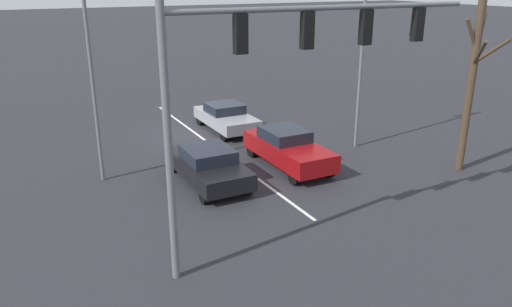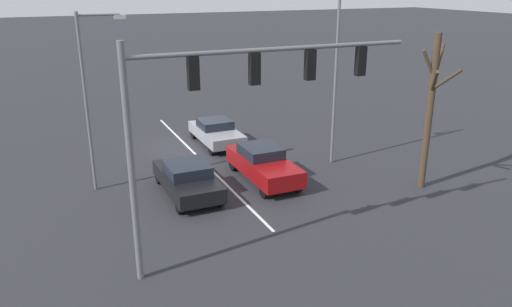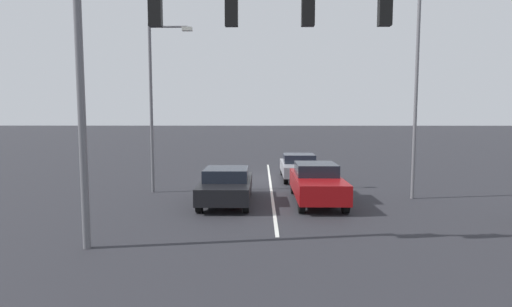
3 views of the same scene
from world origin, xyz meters
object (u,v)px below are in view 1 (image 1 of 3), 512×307
(car_maroon_leftlane_front, at_px, (288,148))
(car_gray_leftlane_second, at_px, (226,117))
(street_lamp_right_shoulder, at_px, (97,67))
(street_lamp_left_shoulder, at_px, (359,35))
(bare_tree_near, at_px, (472,82))
(traffic_signal_gantry, at_px, (281,63))
(car_black_midlane_front, at_px, (208,165))

(car_maroon_leftlane_front, relative_size, car_gray_leftlane_second, 1.09)
(car_maroon_leftlane_front, height_order, car_gray_leftlane_second, car_maroon_leftlane_front)
(street_lamp_right_shoulder, relative_size, street_lamp_left_shoulder, 0.84)
(bare_tree_near, bearing_deg, traffic_signal_gantry, 12.07)
(traffic_signal_gantry, bearing_deg, car_gray_leftlane_second, -107.10)
(car_maroon_leftlane_front, bearing_deg, car_black_midlane_front, 2.47)
(car_gray_leftlane_second, bearing_deg, street_lamp_right_shoulder, 29.90)
(car_gray_leftlane_second, bearing_deg, traffic_signal_gantry, 72.90)
(car_black_midlane_front, bearing_deg, car_gray_leftlane_second, -119.80)
(street_lamp_right_shoulder, bearing_deg, street_lamp_left_shoulder, 173.41)
(street_lamp_right_shoulder, height_order, bare_tree_near, street_lamp_right_shoulder)
(bare_tree_near, bearing_deg, car_black_midlane_front, -19.76)
(car_black_midlane_front, relative_size, traffic_signal_gantry, 0.48)
(car_black_midlane_front, relative_size, street_lamp_left_shoulder, 0.50)
(car_gray_leftlane_second, xyz_separation_m, street_lamp_left_shoulder, (-4.09, 5.17, 4.43))
(traffic_signal_gantry, bearing_deg, street_lamp_right_shoulder, -67.36)
(car_maroon_leftlane_front, distance_m, street_lamp_left_shoulder, 5.91)
(car_maroon_leftlane_front, distance_m, bare_tree_near, 7.62)
(bare_tree_near, bearing_deg, street_lamp_left_shoulder, -64.12)
(car_maroon_leftlane_front, bearing_deg, car_gray_leftlane_second, -88.60)
(traffic_signal_gantry, xyz_separation_m, street_lamp_left_shoulder, (-7.67, -6.47, -0.26))
(car_maroon_leftlane_front, xyz_separation_m, street_lamp_right_shoulder, (6.95, -2.00, 3.57))
(street_lamp_left_shoulder, bearing_deg, car_black_midlane_front, 6.76)
(street_lamp_left_shoulder, bearing_deg, bare_tree_near, 115.88)
(traffic_signal_gantry, height_order, street_lamp_left_shoulder, street_lamp_left_shoulder)
(street_lamp_right_shoulder, bearing_deg, traffic_signal_gantry, 112.64)
(street_lamp_left_shoulder, bearing_deg, traffic_signal_gantry, 40.14)
(car_maroon_leftlane_front, relative_size, traffic_signal_gantry, 0.51)
(car_gray_leftlane_second, xyz_separation_m, street_lamp_right_shoulder, (6.80, 3.91, 3.66))
(traffic_signal_gantry, height_order, street_lamp_right_shoulder, street_lamp_right_shoulder)
(street_lamp_right_shoulder, bearing_deg, car_gray_leftlane_second, -150.10)
(car_black_midlane_front, bearing_deg, street_lamp_left_shoulder, -173.24)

